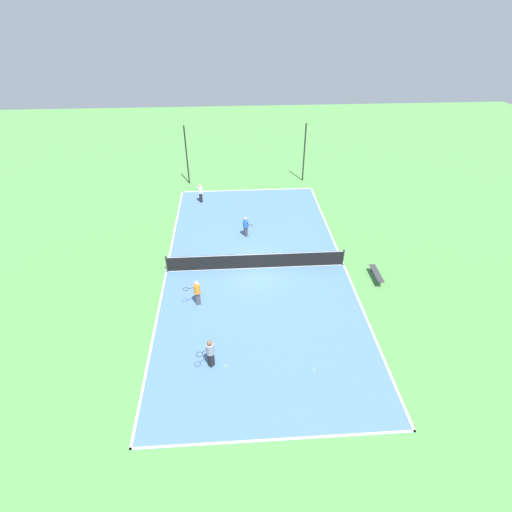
{
  "coord_description": "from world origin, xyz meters",
  "views": [
    {
      "loc": [
        -1.31,
        -19.95,
        14.53
      ],
      "look_at": [
        0.0,
        0.0,
        0.9
      ],
      "focal_mm": 28.0,
      "sensor_mm": 36.0,
      "label": 1
    }
  ],
  "objects": [
    {
      "name": "ground_plane",
      "position": [
        0.0,
        0.0,
        0.0
      ],
      "size": [
        80.0,
        80.0,
        0.0
      ],
      "primitive_type": "plane",
      "color": "#518E47"
    },
    {
      "name": "court_surface",
      "position": [
        0.0,
        0.0,
        0.01
      ],
      "size": [
        11.11,
        22.73,
        0.02
      ],
      "color": "#4C729E",
      "rests_on": "ground_plane"
    },
    {
      "name": "tennis_net",
      "position": [
        0.0,
        0.0,
        0.57
      ],
      "size": [
        10.91,
        0.1,
        1.08
      ],
      "color": "black",
      "rests_on": "court_surface"
    },
    {
      "name": "bench",
      "position": [
        7.04,
        -1.58,
        0.39
      ],
      "size": [
        0.36,
        1.77,
        0.45
      ],
      "rotation": [
        0.0,
        0.0,
        1.57
      ],
      "color": "#333338",
      "rests_on": "ground_plane"
    },
    {
      "name": "player_center_orange",
      "position": [
        -3.38,
        -3.16,
        0.91
      ],
      "size": [
        0.99,
        0.56,
        1.55
      ],
      "rotation": [
        0.0,
        0.0,
        3.4
      ],
      "color": "#4C4C51",
      "rests_on": "court_surface"
    },
    {
      "name": "player_near_blue",
      "position": [
        -0.46,
        3.84,
        0.84
      ],
      "size": [
        0.73,
        0.98,
        1.45
      ],
      "rotation": [
        0.0,
        0.0,
        5.19
      ],
      "color": "#4C4C51",
      "rests_on": "court_surface"
    },
    {
      "name": "player_baseline_gray",
      "position": [
        -2.55,
        -7.51,
        0.93
      ],
      "size": [
        0.91,
        0.88,
        1.59
      ],
      "rotation": [
        0.0,
        0.0,
        3.89
      ],
      "color": "black",
      "rests_on": "court_surface"
    },
    {
      "name": "player_near_white",
      "position": [
        -3.82,
        9.34,
        0.9
      ],
      "size": [
        0.46,
        0.46,
        1.55
      ],
      "rotation": [
        0.0,
        0.0,
        1.92
      ],
      "color": "black",
      "rests_on": "court_surface"
    },
    {
      "name": "tennis_ball_right_alley",
      "position": [
        4.1,
        -2.68,
        0.06
      ],
      "size": [
        0.07,
        0.07,
        0.07
      ],
      "primitive_type": "sphere",
      "color": "#CCE033",
      "rests_on": "court_surface"
    },
    {
      "name": "tennis_ball_midcourt",
      "position": [
        -2.09,
        1.48,
        0.06
      ],
      "size": [
        0.07,
        0.07,
        0.07
      ],
      "primitive_type": "sphere",
      "color": "#CCE033",
      "rests_on": "court_surface"
    },
    {
      "name": "tennis_ball_far_baseline",
      "position": [
        2.11,
        -8.14,
        0.06
      ],
      "size": [
        0.07,
        0.07,
        0.07
      ],
      "primitive_type": "sphere",
      "color": "#CCE033",
      "rests_on": "court_surface"
    },
    {
      "name": "tennis_ball_near_net",
      "position": [
        -1.89,
        -7.6,
        0.06
      ],
      "size": [
        0.07,
        0.07,
        0.07
      ],
      "primitive_type": "sphere",
      "color": "#CCE033",
      "rests_on": "court_surface"
    },
    {
      "name": "fence_post_back_left",
      "position": [
        -5.04,
        13.13,
        2.52
      ],
      "size": [
        0.12,
        0.12,
        5.05
      ],
      "color": "black",
      "rests_on": "ground_plane"
    },
    {
      "name": "fence_post_back_right",
      "position": [
        5.04,
        13.13,
        2.52
      ],
      "size": [
        0.12,
        0.12,
        5.05
      ],
      "color": "black",
      "rests_on": "ground_plane"
    }
  ]
}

